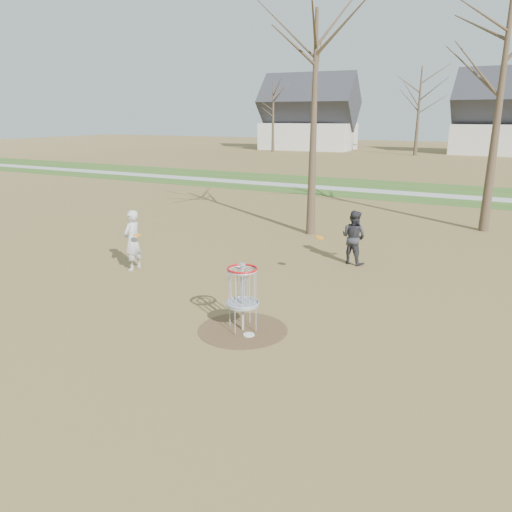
{
  "coord_description": "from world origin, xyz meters",
  "views": [
    {
      "loc": [
        4.57,
        -7.99,
        4.14
      ],
      "look_at": [
        -0.5,
        1.5,
        1.1
      ],
      "focal_mm": 35.0,
      "sensor_mm": 36.0,
      "label": 1
    }
  ],
  "objects": [
    {
      "name": "dirt_circle",
      "position": [
        0.0,
        0.0,
        0.01
      ],
      "size": [
        1.8,
        1.8,
        0.01
      ],
      "primitive_type": "cylinder",
      "color": "#47331E",
      "rests_on": "ground"
    },
    {
      "name": "player_standing",
      "position": [
        -4.68,
        2.13,
        0.84
      ],
      "size": [
        0.44,
        0.63,
        1.67
      ],
      "primitive_type": "imported",
      "rotation": [
        0.0,
        0.0,
        -1.51
      ],
      "color": "#BBBBBB",
      "rests_on": "ground"
    },
    {
      "name": "player_throwing",
      "position": [
        0.5,
        5.57,
        0.78
      ],
      "size": [
        0.88,
        0.76,
        1.56
      ],
      "primitive_type": "imported",
      "rotation": [
        0.0,
        0.0,
        2.9
      ],
      "color": "#2C2C30",
      "rests_on": "ground"
    },
    {
      "name": "footpath",
      "position": [
        0.0,
        20.0,
        0.01
      ],
      "size": [
        160.0,
        1.5,
        0.01
      ],
      "primitive_type": "cube",
      "color": "#9E9E99",
      "rests_on": "green_band"
    },
    {
      "name": "green_band",
      "position": [
        0.0,
        21.0,
        0.01
      ],
      "size": [
        160.0,
        8.0,
        0.01
      ],
      "primitive_type": "cube",
      "color": "#2D5119",
      "rests_on": "ground"
    },
    {
      "name": "bare_trees",
      "position": [
        1.78,
        35.79,
        5.35
      ],
      "size": [
        52.62,
        44.98,
        9.0
      ],
      "color": "#382B1E",
      "rests_on": "ground"
    },
    {
      "name": "discs_in_play",
      "position": [
        -1.96,
        2.84,
        1.11
      ],
      "size": [
        4.75,
        1.92,
        0.13
      ],
      "color": "orange",
      "rests_on": "ground"
    },
    {
      "name": "disc_grounded",
      "position": [
        0.24,
        -0.18,
        0.02
      ],
      "size": [
        0.22,
        0.22,
        0.02
      ],
      "primitive_type": "cylinder",
      "color": "white",
      "rests_on": "dirt_circle"
    },
    {
      "name": "ground",
      "position": [
        0.0,
        0.0,
        0.0
      ],
      "size": [
        160.0,
        160.0,
        0.0
      ],
      "primitive_type": "plane",
      "color": "brown",
      "rests_on": "ground"
    },
    {
      "name": "disc_golf_basket",
      "position": [
        0.0,
        0.0,
        0.91
      ],
      "size": [
        0.64,
        0.64,
        1.35
      ],
      "color": "#9EA3AD",
      "rests_on": "ground"
    }
  ]
}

